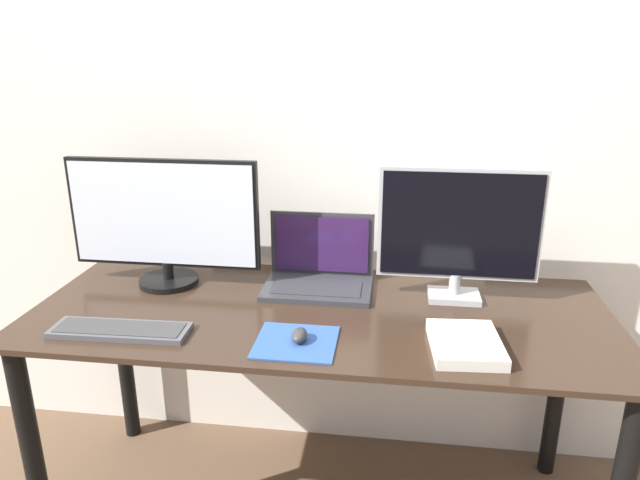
% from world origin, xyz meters
% --- Properties ---
extents(wall_back, '(7.00, 0.05, 2.50)m').
position_xyz_m(wall_back, '(0.00, 0.79, 1.25)').
color(wall_back, silver).
rests_on(wall_back, ground_plane).
extents(desk, '(1.80, 0.73, 0.77)m').
position_xyz_m(desk, '(0.00, 0.36, 0.64)').
color(desk, '#332319').
rests_on(desk, ground_plane).
extents(monitor_left, '(0.65, 0.20, 0.44)m').
position_xyz_m(monitor_left, '(-0.55, 0.51, 1.00)').
color(monitor_left, black).
rests_on(monitor_left, desk).
extents(monitor_right, '(0.51, 0.12, 0.43)m').
position_xyz_m(monitor_right, '(0.42, 0.51, 1.01)').
color(monitor_right, '#B2B2B7').
rests_on(monitor_right, desk).
extents(laptop, '(0.36, 0.24, 0.24)m').
position_xyz_m(laptop, '(-0.03, 0.55, 0.83)').
color(laptop, '#333338').
rests_on(laptop, desk).
extents(keyboard, '(0.40, 0.13, 0.02)m').
position_xyz_m(keyboard, '(-0.55, 0.14, 0.78)').
color(keyboard, '#4C4C51').
rests_on(keyboard, desk).
extents(mousepad, '(0.22, 0.21, 0.00)m').
position_xyz_m(mousepad, '(-0.04, 0.15, 0.77)').
color(mousepad, '#2D519E').
rests_on(mousepad, desk).
extents(mouse, '(0.04, 0.07, 0.04)m').
position_xyz_m(mouse, '(-0.03, 0.15, 0.79)').
color(mouse, '#333333').
rests_on(mouse, mousepad).
extents(book, '(0.20, 0.25, 0.03)m').
position_xyz_m(book, '(0.42, 0.17, 0.79)').
color(book, silver).
rests_on(book, desk).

